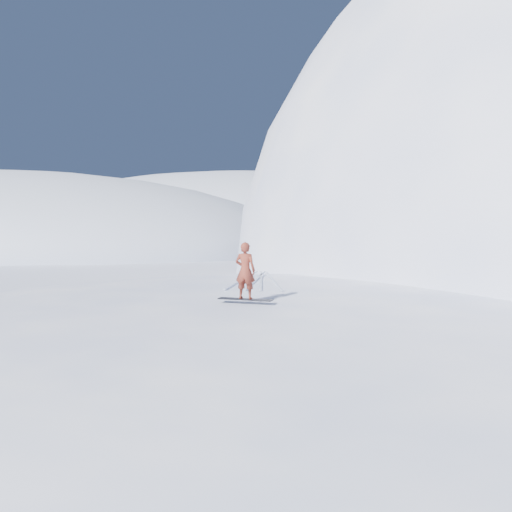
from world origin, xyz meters
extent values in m
plane|color=white|center=(0.00, 0.00, 0.00)|extent=(400.00, 400.00, 0.00)
ellipsoid|color=white|center=(1.00, 3.00, 0.00)|extent=(36.00, 28.00, 4.80)
ellipsoid|color=white|center=(10.00, 20.00, 0.00)|extent=(28.00, 24.00, 18.00)
ellipsoid|color=white|center=(-40.00, 110.00, 0.00)|extent=(140.00, 90.00, 36.00)
ellipsoid|color=white|center=(-4.00, -2.00, 0.00)|extent=(6.00, 5.40, 0.80)
ellipsoid|color=white|center=(5.00, -3.00, 0.00)|extent=(5.00, 4.50, 0.70)
ellipsoid|color=white|center=(-2.00, 6.00, 0.00)|extent=(7.00, 6.30, 1.00)
ellipsoid|color=white|center=(7.00, 4.00, 0.00)|extent=(4.00, 3.60, 0.60)
cube|color=black|center=(0.04, -0.84, 2.41)|extent=(1.49, 0.33, 0.02)
imported|color=maroon|center=(0.04, -0.84, 3.17)|extent=(0.56, 0.38, 1.50)
cube|color=silver|center=(-1.58, 4.00, 2.42)|extent=(0.76, 5.97, 0.04)
cube|color=silver|center=(-1.08, 4.00, 2.42)|extent=(1.08, 5.92, 0.04)
cube|color=silver|center=(-0.91, 4.00, 2.42)|extent=(1.68, 5.79, 0.04)
cube|color=silver|center=(-0.45, 4.00, 2.42)|extent=(2.09, 5.67, 0.04)
camera|label=1|loc=(4.02, -13.28, 4.36)|focal=35.00mm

